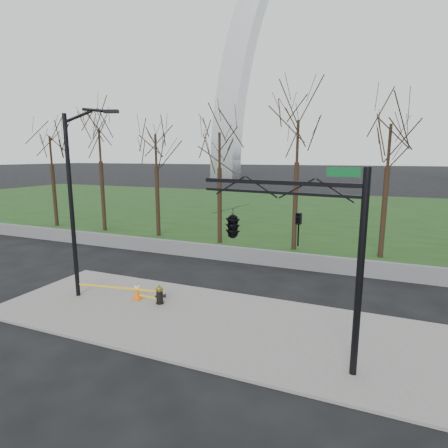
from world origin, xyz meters
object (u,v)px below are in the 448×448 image
at_px(street_light, 76,194).
at_px(traffic_cone, 137,291).
at_px(fire_hydrant, 160,295).
at_px(traffic_signal_mast, 254,225).

bearing_deg(street_light, traffic_cone, -3.70).
height_order(fire_hydrant, traffic_signal_mast, traffic_signal_mast).
xyz_separation_m(street_light, traffic_signal_mast, (8.36, -1.18, -0.55)).
distance_m(street_light, traffic_signal_mast, 8.46).
distance_m(fire_hydrant, traffic_signal_mast, 6.18).
relative_size(street_light, traffic_signal_mast, 1.37).
bearing_deg(traffic_signal_mast, fire_hydrant, 168.27).
relative_size(traffic_cone, traffic_signal_mast, 0.13).
relative_size(fire_hydrant, traffic_signal_mast, 0.14).
bearing_deg(traffic_signal_mast, traffic_cone, 171.66).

